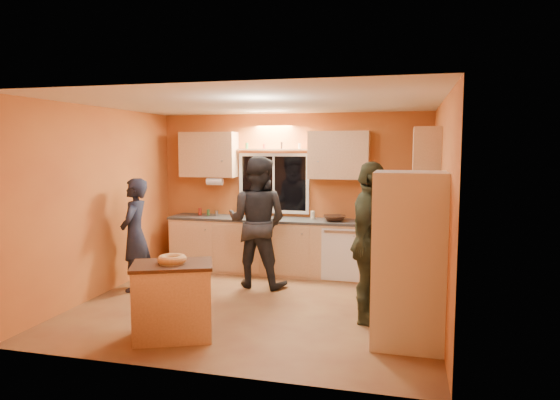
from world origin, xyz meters
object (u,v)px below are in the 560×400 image
(island, at_px, (173,300))
(person_right, at_px, (370,243))
(refrigerator, at_px, (408,259))
(person_left, at_px, (135,235))
(person_center, at_px, (257,222))

(island, distance_m, person_right, 2.31)
(refrigerator, bearing_deg, person_left, 164.25)
(refrigerator, xyz_separation_m, island, (-2.44, -0.47, -0.49))
(refrigerator, bearing_deg, person_center, 141.66)
(person_right, bearing_deg, person_center, 62.21)
(refrigerator, bearing_deg, person_right, 128.85)
(refrigerator, distance_m, person_center, 2.75)
(refrigerator, xyz_separation_m, person_left, (-3.79, 1.07, -0.09))
(refrigerator, height_order, person_center, person_center)
(refrigerator, xyz_separation_m, person_center, (-2.15, 1.70, 0.06))
(person_left, distance_m, person_right, 3.40)
(island, relative_size, person_left, 0.62)
(person_left, relative_size, person_right, 0.85)
(person_left, bearing_deg, person_center, 101.04)
(person_left, xyz_separation_m, person_center, (1.64, 0.64, 0.15))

